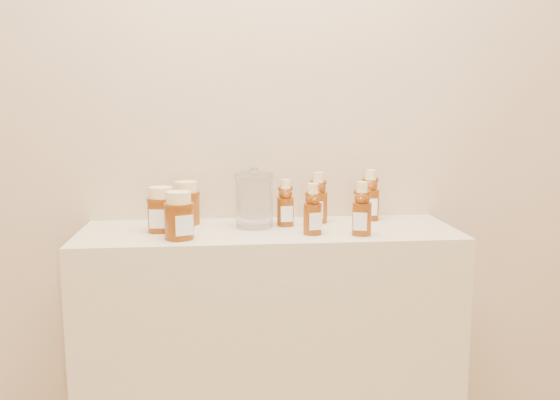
{
  "coord_description": "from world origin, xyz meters",
  "views": [
    {
      "loc": [
        -0.15,
        -0.3,
        1.3
      ],
      "look_at": [
        0.03,
        1.52,
        1.0
      ],
      "focal_mm": 38.0,
      "sensor_mm": 36.0,
      "label": 1
    }
  ],
  "objects_px": {
    "bear_bottle_back_left": "(285,200)",
    "glass_canister": "(254,198)",
    "bear_bottle_front_left": "(313,206)",
    "honey_jar_left": "(161,209)",
    "display_table": "(269,362)"
  },
  "relations": [
    {
      "from": "glass_canister",
      "to": "honey_jar_left",
      "type": "bearing_deg",
      "value": -173.05
    },
    {
      "from": "honey_jar_left",
      "to": "display_table",
      "type": "bearing_deg",
      "value": 7.77
    },
    {
      "from": "glass_canister",
      "to": "bear_bottle_front_left",
      "type": "bearing_deg",
      "value": -35.42
    },
    {
      "from": "display_table",
      "to": "honey_jar_left",
      "type": "relative_size",
      "value": 8.5
    },
    {
      "from": "honey_jar_left",
      "to": "glass_canister",
      "type": "height_order",
      "value": "glass_canister"
    },
    {
      "from": "bear_bottle_front_left",
      "to": "glass_canister",
      "type": "distance_m",
      "value": 0.21
    },
    {
      "from": "bear_bottle_front_left",
      "to": "glass_canister",
      "type": "relative_size",
      "value": 0.92
    },
    {
      "from": "bear_bottle_front_left",
      "to": "honey_jar_left",
      "type": "bearing_deg",
      "value": 159.01
    },
    {
      "from": "bear_bottle_front_left",
      "to": "honey_jar_left",
      "type": "height_order",
      "value": "bear_bottle_front_left"
    },
    {
      "from": "bear_bottle_back_left",
      "to": "glass_canister",
      "type": "relative_size",
      "value": 0.9
    },
    {
      "from": "bear_bottle_front_left",
      "to": "bear_bottle_back_left",
      "type": "bearing_deg",
      "value": 106.56
    },
    {
      "from": "honey_jar_left",
      "to": "glass_canister",
      "type": "relative_size",
      "value": 0.73
    },
    {
      "from": "bear_bottle_back_left",
      "to": "bear_bottle_front_left",
      "type": "xyz_separation_m",
      "value": [
        0.07,
        -0.14,
        0.0
      ]
    },
    {
      "from": "bear_bottle_front_left",
      "to": "honey_jar_left",
      "type": "relative_size",
      "value": 1.26
    },
    {
      "from": "display_table",
      "to": "bear_bottle_back_left",
      "type": "height_order",
      "value": "bear_bottle_back_left"
    }
  ]
}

